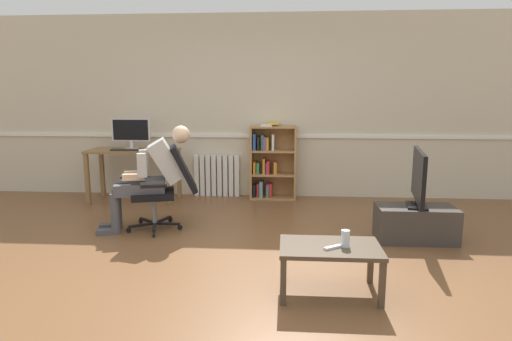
{
  "coord_description": "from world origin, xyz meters",
  "views": [
    {
      "loc": [
        0.48,
        -3.79,
        1.52
      ],
      "look_at": [
        0.15,
        0.85,
        0.7
      ],
      "focal_mm": 29.87,
      "sensor_mm": 36.0,
      "label": 1
    }
  ],
  "objects_px": {
    "computer_mouse": "(147,149)",
    "radiator": "(217,176)",
    "bookshelf": "(270,163)",
    "tv_screen": "(419,177)",
    "person_seated": "(152,174)",
    "spare_remote": "(333,247)",
    "drinking_glass": "(345,239)",
    "computer_desk": "(134,157)",
    "tv_stand": "(415,224)",
    "office_chair": "(167,184)",
    "imac_monitor": "(131,131)",
    "coffee_table": "(330,252)",
    "keyboard": "(127,150)"
  },
  "relations": [
    {
      "from": "imac_monitor",
      "to": "keyboard",
      "type": "xyz_separation_m",
      "value": [
        0.01,
        -0.22,
        -0.25
      ]
    },
    {
      "from": "tv_stand",
      "to": "office_chair",
      "type": "bearing_deg",
      "value": 175.13
    },
    {
      "from": "drinking_glass",
      "to": "office_chair",
      "type": "bearing_deg",
      "value": 139.45
    },
    {
      "from": "computer_desk",
      "to": "spare_remote",
      "type": "xyz_separation_m",
      "value": [
        2.56,
        -2.85,
        -0.24
      ]
    },
    {
      "from": "drinking_glass",
      "to": "computer_desk",
      "type": "bearing_deg",
      "value": 133.38
    },
    {
      "from": "computer_mouse",
      "to": "drinking_glass",
      "type": "bearing_deg",
      "value": -48.14
    },
    {
      "from": "radiator",
      "to": "coffee_table",
      "type": "height_order",
      "value": "radiator"
    },
    {
      "from": "computer_desk",
      "to": "office_chair",
      "type": "height_order",
      "value": "office_chair"
    },
    {
      "from": "imac_monitor",
      "to": "coffee_table",
      "type": "xyz_separation_m",
      "value": [
        2.6,
        -2.87,
        -0.68
      ]
    },
    {
      "from": "keyboard",
      "to": "imac_monitor",
      "type": "bearing_deg",
      "value": 91.82
    },
    {
      "from": "coffee_table",
      "to": "office_chair",
      "type": "bearing_deg",
      "value": 137.94
    },
    {
      "from": "imac_monitor",
      "to": "tv_stand",
      "type": "distance_m",
      "value": 4.04
    },
    {
      "from": "bookshelf",
      "to": "tv_stand",
      "type": "height_order",
      "value": "bookshelf"
    },
    {
      "from": "office_chair",
      "to": "spare_remote",
      "type": "bearing_deg",
      "value": 31.91
    },
    {
      "from": "keyboard",
      "to": "radiator",
      "type": "relative_size",
      "value": 0.64
    },
    {
      "from": "imac_monitor",
      "to": "tv_stand",
      "type": "bearing_deg",
      "value": -23.43
    },
    {
      "from": "tv_stand",
      "to": "keyboard",
      "type": "bearing_deg",
      "value": 159.48
    },
    {
      "from": "bookshelf",
      "to": "tv_stand",
      "type": "bearing_deg",
      "value": -47.91
    },
    {
      "from": "computer_mouse",
      "to": "radiator",
      "type": "bearing_deg",
      "value": 29.52
    },
    {
      "from": "imac_monitor",
      "to": "person_seated",
      "type": "xyz_separation_m",
      "value": [
        0.73,
        -1.38,
        -0.37
      ]
    },
    {
      "from": "office_chair",
      "to": "imac_monitor",
      "type": "bearing_deg",
      "value": -161.39
    },
    {
      "from": "keyboard",
      "to": "tv_screen",
      "type": "bearing_deg",
      "value": -20.51
    },
    {
      "from": "office_chair",
      "to": "tv_screen",
      "type": "relative_size",
      "value": 1.05
    },
    {
      "from": "computer_mouse",
      "to": "imac_monitor",
      "type": "bearing_deg",
      "value": 146.22
    },
    {
      "from": "computer_desk",
      "to": "bookshelf",
      "type": "distance_m",
      "value": 1.99
    },
    {
      "from": "person_seated",
      "to": "tv_stand",
      "type": "bearing_deg",
      "value": 71.12
    },
    {
      "from": "computer_desk",
      "to": "person_seated",
      "type": "distance_m",
      "value": 1.47
    },
    {
      "from": "person_seated",
      "to": "tv_stand",
      "type": "relative_size",
      "value": 1.47
    },
    {
      "from": "computer_mouse",
      "to": "person_seated",
      "type": "xyz_separation_m",
      "value": [
        0.44,
        -1.19,
        -0.13
      ]
    },
    {
      "from": "person_seated",
      "to": "spare_remote",
      "type": "distance_m",
      "value": 2.45
    },
    {
      "from": "keyboard",
      "to": "radiator",
      "type": "bearing_deg",
      "value": 24.03
    },
    {
      "from": "imac_monitor",
      "to": "drinking_glass",
      "type": "distance_m",
      "value": 4.0
    },
    {
      "from": "spare_remote",
      "to": "imac_monitor",
      "type": "bearing_deg",
      "value": -172.65
    },
    {
      "from": "computer_desk",
      "to": "office_chair",
      "type": "distance_m",
      "value": 1.52
    },
    {
      "from": "bookshelf",
      "to": "tv_screen",
      "type": "distance_m",
      "value": 2.41
    },
    {
      "from": "office_chair",
      "to": "radiator",
      "type": "bearing_deg",
      "value": 154.52
    },
    {
      "from": "computer_mouse",
      "to": "office_chair",
      "type": "bearing_deg",
      "value": -62.26
    },
    {
      "from": "tv_screen",
      "to": "drinking_glass",
      "type": "bearing_deg",
      "value": 155.73
    },
    {
      "from": "person_seated",
      "to": "spare_remote",
      "type": "height_order",
      "value": "person_seated"
    },
    {
      "from": "imac_monitor",
      "to": "office_chair",
      "type": "xyz_separation_m",
      "value": [
        0.9,
        -1.34,
        -0.49
      ]
    },
    {
      "from": "computer_mouse",
      "to": "radiator",
      "type": "distance_m",
      "value": 1.13
    },
    {
      "from": "keyboard",
      "to": "coffee_table",
      "type": "height_order",
      "value": "keyboard"
    },
    {
      "from": "keyboard",
      "to": "drinking_glass",
      "type": "relative_size",
      "value": 3.36
    },
    {
      "from": "radiator",
      "to": "person_seated",
      "type": "xyz_separation_m",
      "value": [
        -0.46,
        -1.7,
        0.33
      ]
    },
    {
      "from": "office_chair",
      "to": "coffee_table",
      "type": "xyz_separation_m",
      "value": [
        1.7,
        -1.53,
        -0.19
      ]
    },
    {
      "from": "bookshelf",
      "to": "person_seated",
      "type": "height_order",
      "value": "person_seated"
    },
    {
      "from": "tv_stand",
      "to": "computer_desk",
      "type": "bearing_deg",
      "value": 157.32
    },
    {
      "from": "keyboard",
      "to": "person_seated",
      "type": "xyz_separation_m",
      "value": [
        0.72,
        -1.17,
        -0.12
      ]
    },
    {
      "from": "person_seated",
      "to": "computer_desk",
      "type": "bearing_deg",
      "value": -167.61
    },
    {
      "from": "tv_stand",
      "to": "coffee_table",
      "type": "distance_m",
      "value": 1.67
    }
  ]
}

